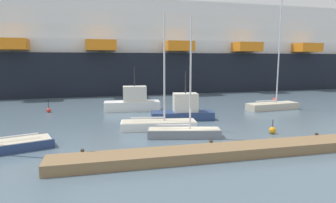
% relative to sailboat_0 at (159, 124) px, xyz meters
% --- Properties ---
extents(ground_plane, '(600.00, 600.00, 0.00)m').
position_rel_sailboat_0_xyz_m(ground_plane, '(2.31, -3.18, -0.54)').
color(ground_plane, slate).
extents(dock_pier, '(22.16, 2.37, 0.84)m').
position_rel_sailboat_0_xyz_m(dock_pier, '(2.31, -8.61, -0.19)').
color(dock_pier, olive).
rests_on(dock_pier, ground_plane).
extents(sailboat_0, '(7.27, 3.00, 10.75)m').
position_rel_sailboat_0_xyz_m(sailboat_0, '(0.00, 0.00, 0.00)').
color(sailboat_0, white).
rests_on(sailboat_0, ground_plane).
extents(sailboat_2, '(7.27, 2.79, 14.30)m').
position_rel_sailboat_0_xyz_m(sailboat_2, '(16.84, 7.15, 0.11)').
color(sailboat_2, '#BCB29E').
rests_on(sailboat_2, ground_plane).
extents(sailboat_3, '(6.34, 2.77, 10.01)m').
position_rel_sailboat_0_xyz_m(sailboat_3, '(1.54, -3.32, -0.01)').
color(sailboat_3, gray).
rests_on(sailboat_3, ground_plane).
extents(fishing_boat_0, '(7.19, 2.80, 5.62)m').
position_rel_sailboat_0_xyz_m(fishing_boat_0, '(-1.17, 10.59, 0.61)').
color(fishing_boat_0, white).
rests_on(fishing_boat_0, ground_plane).
extents(fishing_boat_1, '(6.97, 3.04, 5.27)m').
position_rel_sailboat_0_xyz_m(fishing_boat_1, '(3.57, 3.77, 0.49)').
color(fishing_boat_1, navy).
rests_on(fishing_boat_1, ground_plane).
extents(channel_buoy_0, '(0.61, 0.61, 1.28)m').
position_rel_sailboat_0_xyz_m(channel_buoy_0, '(9.57, -3.95, -0.23)').
color(channel_buoy_0, orange).
rests_on(channel_buoy_0, ground_plane).
extents(channel_buoy_1, '(0.54, 0.54, 1.63)m').
position_rel_sailboat_0_xyz_m(channel_buoy_1, '(-11.56, 11.83, -0.25)').
color(channel_buoy_1, red).
rests_on(channel_buoy_1, ground_plane).
extents(channel_buoy_2, '(0.71, 0.71, 1.64)m').
position_rel_sailboat_0_xyz_m(channel_buoy_2, '(20.86, 12.69, -0.18)').
color(channel_buoy_2, red).
rests_on(channel_buoy_2, ground_plane).
extents(cruise_ship, '(140.25, 25.07, 24.74)m').
position_rel_sailboat_0_xyz_m(cruise_ship, '(8.68, 36.04, 7.39)').
color(cruise_ship, black).
rests_on(cruise_ship, ground_plane).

